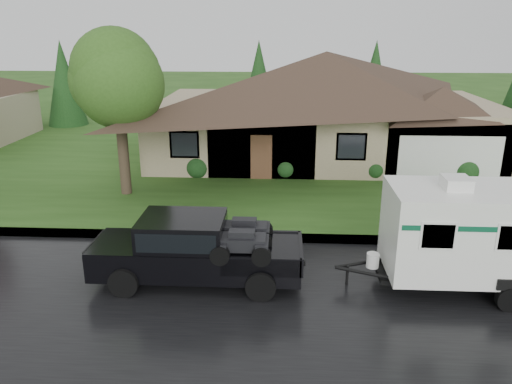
% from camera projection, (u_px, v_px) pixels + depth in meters
% --- Properties ---
extents(ground, '(140.00, 140.00, 0.00)m').
position_uv_depth(ground, '(289.00, 270.00, 15.04)').
color(ground, '#264B17').
rests_on(ground, ground).
extents(road, '(140.00, 8.00, 0.01)m').
position_uv_depth(road, '(289.00, 305.00, 13.14)').
color(road, black).
rests_on(road, ground).
extents(curb, '(140.00, 0.50, 0.15)m').
position_uv_depth(curb, '(288.00, 238.00, 17.15)').
color(curb, gray).
rests_on(curb, ground).
extents(lawn, '(140.00, 26.00, 0.15)m').
position_uv_depth(lawn, '(287.00, 151.00, 29.23)').
color(lawn, '#264B17').
rests_on(lawn, ground).
extents(house_main, '(19.44, 10.80, 6.90)m').
position_uv_depth(house_main, '(331.00, 93.00, 26.90)').
color(house_main, gray).
rests_on(house_main, lawn).
extents(tree_left_green, '(4.21, 4.21, 6.97)m').
position_uv_depth(tree_left_green, '(117.00, 79.00, 20.05)').
color(tree_left_green, '#382B1E').
rests_on(tree_left_green, lawn).
extents(shrub_row, '(13.60, 1.00, 1.00)m').
position_uv_depth(shrub_row, '(330.00, 168.00, 23.54)').
color(shrub_row, '#143814').
rests_on(shrub_row, lawn).
extents(pickup_truck, '(5.85, 2.22, 1.95)m').
position_uv_depth(pickup_truck, '(193.00, 247.00, 14.10)').
color(pickup_truck, black).
rests_on(pickup_truck, ground).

